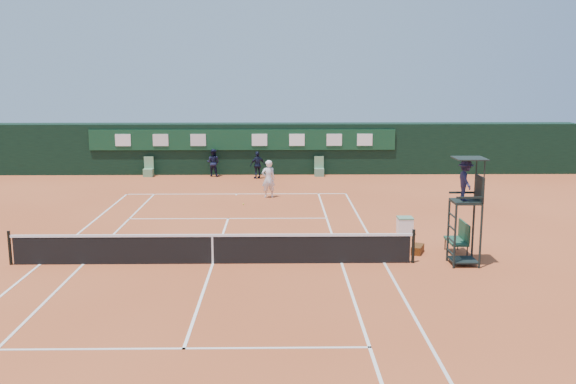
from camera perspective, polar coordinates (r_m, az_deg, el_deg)
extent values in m
plane|color=#C0572D|center=(20.71, -6.70, -6.35)|extent=(90.00, 90.00, 0.00)
cube|color=white|center=(32.23, -4.60, -0.17)|extent=(11.05, 0.08, 0.01)
cube|color=silver|center=(20.88, 8.54, -6.24)|extent=(0.08, 23.85, 0.01)
cube|color=white|center=(21.95, -21.17, -6.01)|extent=(0.08, 23.85, 0.01)
cube|color=white|center=(20.70, 4.78, -6.30)|extent=(0.08, 23.85, 0.01)
cube|color=silver|center=(21.52, -17.73, -6.13)|extent=(0.08, 23.85, 0.01)
cube|color=white|center=(26.87, -5.34, -2.36)|extent=(8.31, 0.08, 0.01)
cube|color=silver|center=(14.75, -9.24, -13.57)|extent=(8.31, 0.08, 0.01)
cube|color=white|center=(20.71, -6.70, -6.33)|extent=(0.08, 12.88, 0.01)
cube|color=silver|center=(32.08, -4.62, -0.22)|extent=(0.08, 0.30, 0.01)
cube|color=black|center=(20.58, -6.73, -5.15)|extent=(12.60, 0.04, 0.90)
cube|color=white|center=(20.46, -6.75, -3.86)|extent=(12.80, 0.06, 0.08)
cube|color=silver|center=(20.58, -6.73, -5.12)|extent=(0.06, 0.05, 0.92)
cylinder|color=black|center=(20.90, 11.07, -4.75)|extent=(0.10, 0.10, 1.10)
cylinder|color=black|center=(22.14, -23.49, -4.58)|extent=(0.10, 0.10, 1.10)
cube|color=black|center=(38.78, -3.99, 3.89)|extent=(40.00, 1.50, 3.00)
cube|color=#0F3820|center=(37.91, -4.06, 4.65)|extent=(18.00, 0.10, 1.20)
cube|color=white|center=(38.86, -14.46, 4.49)|extent=(0.90, 0.04, 0.70)
cube|color=silver|center=(38.40, -11.26, 4.55)|extent=(0.90, 0.04, 0.70)
cube|color=silver|center=(38.07, -7.99, 4.60)|extent=(0.90, 0.04, 0.70)
cube|color=white|center=(37.80, -2.55, 4.65)|extent=(0.90, 0.04, 0.70)
cube|color=white|center=(37.80, 0.80, 4.66)|extent=(0.90, 0.04, 0.70)
cube|color=white|center=(37.92, 4.13, 4.65)|extent=(0.90, 0.04, 0.70)
cube|color=white|center=(38.12, 6.84, 4.64)|extent=(0.90, 0.04, 0.70)
cube|color=#5E9064|center=(38.36, -12.30, 1.69)|extent=(0.55, 0.50, 0.46)
cube|color=#619568|center=(38.49, -12.27, 2.58)|extent=(0.55, 0.06, 0.70)
cube|color=#568465|center=(37.68, 2.79, 1.76)|extent=(0.55, 0.50, 0.46)
cube|color=#5C8C62|center=(37.81, 2.77, 2.67)|extent=(0.55, 0.06, 0.70)
cylinder|color=black|center=(20.49, 14.62, -3.91)|extent=(0.07, 0.07, 2.00)
cylinder|color=black|center=(21.24, 14.05, -3.37)|extent=(0.07, 0.07, 2.00)
cylinder|color=black|center=(20.72, 16.76, -3.86)|extent=(0.07, 0.07, 2.00)
cylinder|color=black|center=(21.46, 16.12, -3.33)|extent=(0.07, 0.07, 2.00)
cube|color=black|center=(20.75, 15.53, -0.83)|extent=(0.85, 0.85, 0.08)
cube|color=black|center=(20.79, 16.64, 0.29)|extent=(0.06, 0.85, 0.80)
cube|color=black|center=(20.31, 15.89, -0.48)|extent=(0.85, 0.05, 0.06)
cube|color=black|center=(21.11, 15.24, -0.04)|extent=(0.85, 0.05, 0.06)
cylinder|color=black|center=(20.34, 17.04, 1.33)|extent=(0.04, 0.04, 1.00)
cylinder|color=black|center=(21.10, 16.38, 1.69)|extent=(0.04, 0.04, 1.00)
cube|color=black|center=(20.55, 15.85, 2.89)|extent=(0.95, 0.95, 0.04)
cube|color=black|center=(21.19, 15.28, -5.84)|extent=(0.80, 0.80, 0.05)
cube|color=black|center=(21.02, 14.26, -5.22)|extent=(0.04, 0.80, 0.04)
cube|color=black|center=(20.91, 14.31, -4.17)|extent=(0.04, 0.80, 0.04)
cube|color=black|center=(20.82, 14.36, -3.10)|extent=(0.04, 0.80, 0.04)
cube|color=black|center=(20.73, 14.41, -2.03)|extent=(0.04, 0.80, 0.04)
imported|color=#1B1B36|center=(20.62, 15.49, 1.02)|extent=(0.47, 0.82, 1.28)
cube|color=#1B4430|center=(22.23, 14.72, -4.24)|extent=(0.55, 1.20, 0.08)
cube|color=#193F27|center=(22.21, 15.39, -3.36)|extent=(0.06, 1.20, 0.60)
cylinder|color=black|center=(21.72, 14.52, -5.25)|extent=(0.04, 0.04, 0.41)
cylinder|color=black|center=(21.84, 15.64, -5.22)|extent=(0.04, 0.04, 0.41)
cylinder|color=black|center=(22.75, 13.79, -4.50)|extent=(0.04, 0.04, 0.41)
cylinder|color=black|center=(22.86, 14.86, -4.48)|extent=(0.04, 0.04, 0.41)
cube|color=black|center=(22.13, 11.44, -5.01)|extent=(0.58, 0.79, 0.27)
cube|color=white|center=(24.61, 10.35, -2.99)|extent=(0.55, 0.55, 0.60)
cube|color=#588667|center=(24.54, 10.37, -2.27)|extent=(0.57, 0.57, 0.05)
sphere|color=#C3DD33|center=(29.60, -3.98, -1.08)|extent=(0.07, 0.07, 0.07)
imported|color=white|center=(31.11, -1.76, 1.17)|extent=(0.77, 0.61, 1.84)
imported|color=black|center=(37.76, -6.66, 2.60)|extent=(0.93, 0.82, 1.61)
imported|color=black|center=(36.79, -2.71, 2.41)|extent=(0.99, 0.73, 1.55)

